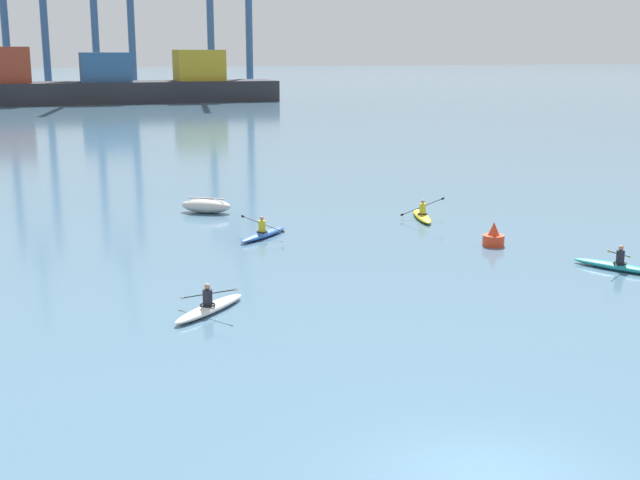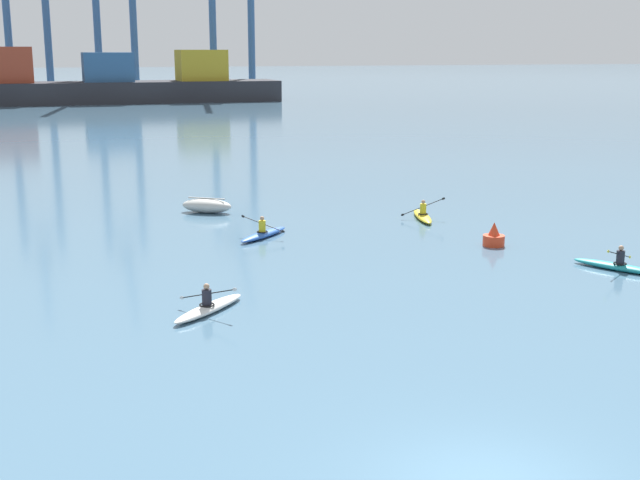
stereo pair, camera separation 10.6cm
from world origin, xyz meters
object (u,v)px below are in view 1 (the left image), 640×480
at_px(kayak_white, 210,307).
at_px(kayak_blue, 263,234).
at_px(kayak_yellow, 422,215).
at_px(capsized_dinghy, 206,206).
at_px(channel_buoy, 494,237).
at_px(container_barge, 105,84).
at_px(kayak_teal, 617,265).

xyz_separation_m(kayak_white, kayak_blue, (4.32, 9.81, -0.00)).
bearing_deg(kayak_yellow, kayak_blue, -169.74).
bearing_deg(capsized_dinghy, channel_buoy, -47.89).
height_order(container_barge, capsized_dinghy, container_barge).
relative_size(channel_buoy, kayak_white, 0.34).
xyz_separation_m(kayak_yellow, kayak_blue, (-8.31, -1.51, -0.00)).
height_order(kayak_white, kayak_blue, kayak_white).
distance_m(channel_buoy, kayak_teal, 5.48).
bearing_deg(capsized_dinghy, kayak_blue, -78.99).
height_order(capsized_dinghy, channel_buoy, channel_buoy).
relative_size(kayak_blue, kayak_teal, 0.89).
distance_m(container_barge, channel_buoy, 104.11).
distance_m(capsized_dinghy, kayak_teal, 20.11).
relative_size(kayak_yellow, kayak_blue, 1.18).
height_order(kayak_white, kayak_teal, kayak_teal).
bearing_deg(kayak_teal, channel_buoy, 115.25).
xyz_separation_m(channel_buoy, kayak_yellow, (-0.37, 6.09, -0.19)).
bearing_deg(kayak_yellow, channel_buoy, -86.54).
distance_m(kayak_yellow, kayak_teal, 11.37).
xyz_separation_m(kayak_white, kayak_teal, (15.34, 0.27, -0.00)).
distance_m(container_barge, kayak_yellow, 98.01).
distance_m(channel_buoy, kayak_white, 14.02).
xyz_separation_m(container_barge, kayak_teal, (9.56, -108.78, -2.66)).
relative_size(container_barge, kayak_white, 18.03).
bearing_deg(kayak_blue, kayak_white, -113.77).
height_order(channel_buoy, kayak_yellow, kayak_yellow).
bearing_deg(capsized_dinghy, kayak_teal, -52.42).
relative_size(container_barge, kayak_blue, 17.97).
distance_m(capsized_dinghy, kayak_yellow, 10.74).
distance_m(container_barge, kayak_white, 109.24).
height_order(capsized_dinghy, kayak_white, kayak_white).
bearing_deg(kayak_yellow, container_barge, 94.01).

